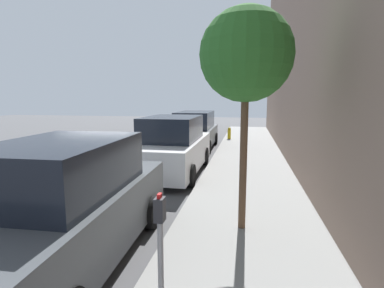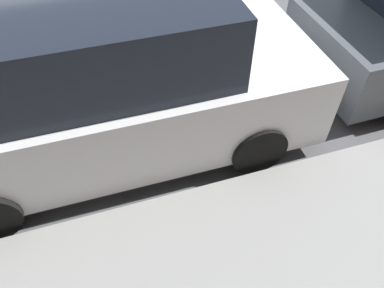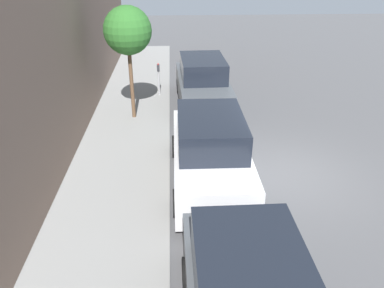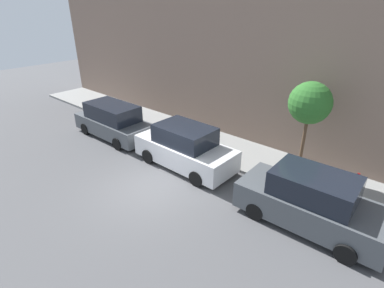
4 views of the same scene
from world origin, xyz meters
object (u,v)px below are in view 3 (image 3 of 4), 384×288
at_px(parked_suv_nearest, 202,83).
at_px(parking_meter_near, 159,76).
at_px(parked_suv_second, 210,152).
at_px(street_tree, 128,31).

distance_m(parked_suv_nearest, parking_meter_near, 2.03).
xyz_separation_m(parked_suv_second, parking_meter_near, (1.57, -6.76, 0.08)).
distance_m(parked_suv_nearest, parked_suv_second, 5.89).
height_order(parked_suv_second, parking_meter_near, parked_suv_second).
distance_m(parked_suv_nearest, street_tree, 3.95).
bearing_deg(parking_meter_near, street_tree, 69.28).
bearing_deg(parked_suv_second, parking_meter_near, -76.89).
bearing_deg(parked_suv_nearest, parking_meter_near, -25.61).
xyz_separation_m(parking_meter_near, street_tree, (0.90, 2.39, 2.34)).
height_order(parked_suv_nearest, street_tree, street_tree).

